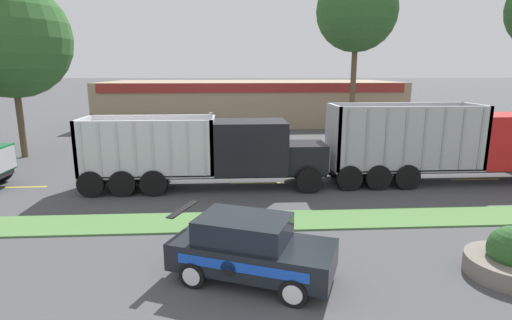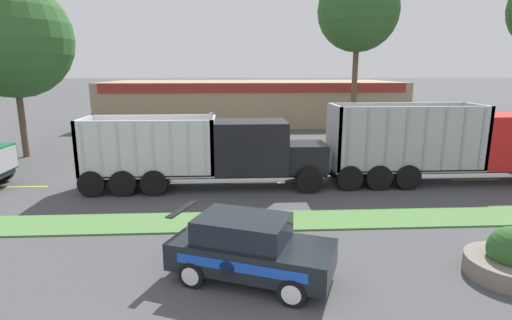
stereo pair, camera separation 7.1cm
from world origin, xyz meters
TOP-DOWN VIEW (x-y plane):
  - grass_verge at (0.00, 8.51)m, footprint 120.00×1.86m
  - centre_line_3 at (-9.62, 13.44)m, footprint 2.40×0.14m
  - centre_line_4 at (-4.22, 13.44)m, footprint 2.40×0.14m
  - centre_line_5 at (1.18, 13.44)m, footprint 2.40×0.14m
  - centre_line_6 at (6.58, 13.44)m, footprint 2.40×0.14m
  - centre_line_7 at (11.98, 13.44)m, footprint 2.40×0.14m
  - dump_truck_lead at (11.79, 13.19)m, footprint 12.51×2.61m
  - dump_truck_mid at (-0.21, 12.92)m, footprint 10.82×2.61m
  - rally_car at (0.52, 4.58)m, footprint 4.42×3.15m
  - stone_planter at (7.25, 4.33)m, footprint 2.21×2.21m
  - store_building_backdrop at (2.06, 36.98)m, footprint 28.72×12.10m
  - tree_behind_centre at (-12.69, 20.21)m, footprint 6.83×6.83m
  - tree_behind_right at (9.69, 26.72)m, footprint 6.15×6.15m

SIDE VIEW (x-z plane):
  - centre_line_3 at x=-9.62m, z-range 0.00..0.01m
  - centre_line_4 at x=-4.22m, z-range 0.00..0.01m
  - centre_line_5 at x=1.18m, z-range 0.00..0.01m
  - centre_line_6 at x=6.58m, z-range 0.00..0.01m
  - centre_line_7 at x=11.98m, z-range 0.00..0.01m
  - grass_verge at x=0.00m, z-range 0.00..0.06m
  - stone_planter at x=7.25m, z-range -0.22..1.12m
  - rally_car at x=0.52m, z-range 0.01..1.69m
  - dump_truck_mid at x=-0.21m, z-range -0.16..3.34m
  - dump_truck_lead at x=11.79m, z-range -0.16..3.55m
  - store_building_backdrop at x=2.06m, z-range 0.00..4.16m
  - tree_behind_centre at x=-12.69m, z-range 1.63..13.77m
  - tree_behind_right at x=9.69m, z-range 3.12..17.39m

